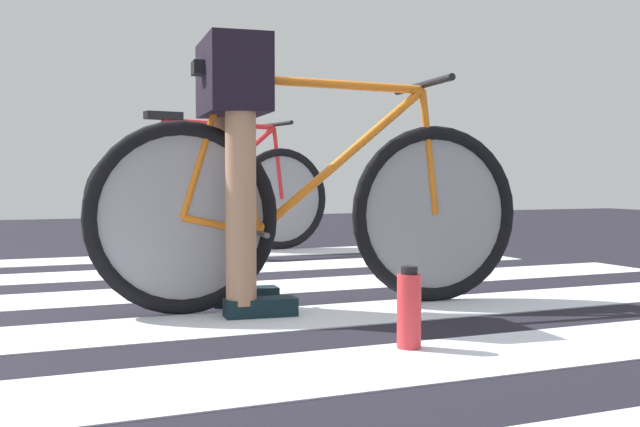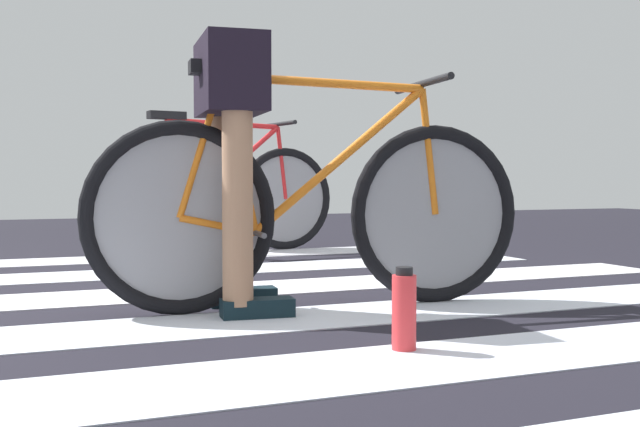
{
  "view_description": "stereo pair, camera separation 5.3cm",
  "coord_description": "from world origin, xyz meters",
  "px_view_note": "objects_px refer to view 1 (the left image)",
  "views": [
    {
      "loc": [
        -0.54,
        -3.02,
        0.52
      ],
      "look_at": [
        0.8,
        0.14,
        0.37
      ],
      "focal_mm": 43.04,
      "sensor_mm": 36.0,
      "label": 1
    },
    {
      "loc": [
        -0.49,
        -3.02,
        0.52
      ],
      "look_at": [
        0.8,
        0.14,
        0.37
      ],
      "focal_mm": 43.04,
      "sensor_mm": 36.0,
      "label": 2
    }
  ],
  "objects_px": {
    "bicycle_1_of_2": "(314,209)",
    "bicycle_2_of_2": "(214,196)",
    "water_bottle": "(409,310)",
    "cyclist_1_of_2": "(235,136)"
  },
  "relations": [
    {
      "from": "bicycle_1_of_2",
      "to": "bicycle_2_of_2",
      "type": "relative_size",
      "value": 1.0
    },
    {
      "from": "bicycle_2_of_2",
      "to": "water_bottle",
      "type": "xyz_separation_m",
      "value": [
        -0.23,
        -3.05,
        -0.27
      ]
    },
    {
      "from": "bicycle_2_of_2",
      "to": "water_bottle",
      "type": "distance_m",
      "value": 3.07
    },
    {
      "from": "cyclist_1_of_2",
      "to": "water_bottle",
      "type": "distance_m",
      "value": 1.02
    },
    {
      "from": "bicycle_1_of_2",
      "to": "bicycle_2_of_2",
      "type": "bearing_deg",
      "value": 90.47
    },
    {
      "from": "bicycle_2_of_2",
      "to": "bicycle_1_of_2",
      "type": "bearing_deg",
      "value": -103.05
    },
    {
      "from": "cyclist_1_of_2",
      "to": "bicycle_2_of_2",
      "type": "distance_m",
      "value": 2.32
    },
    {
      "from": "cyclist_1_of_2",
      "to": "water_bottle",
      "type": "xyz_separation_m",
      "value": [
        0.29,
        -0.81,
        -0.54
      ]
    },
    {
      "from": "cyclist_1_of_2",
      "to": "bicycle_2_of_2",
      "type": "height_order",
      "value": "cyclist_1_of_2"
    },
    {
      "from": "bicycle_2_of_2",
      "to": "cyclist_1_of_2",
      "type": "bearing_deg",
      "value": -110.8
    }
  ]
}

